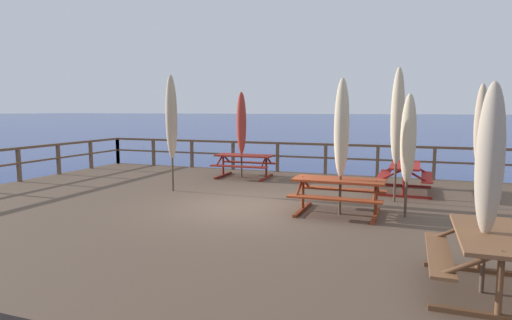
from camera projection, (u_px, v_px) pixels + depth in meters
ground_plane at (244, 235)px, 9.93m from camera, size 600.00×600.00×0.00m
wooden_deck at (244, 221)px, 9.88m from camera, size 16.15×11.52×0.70m
railing_waterside_far at (301, 152)px, 14.99m from camera, size 15.95×0.10×1.09m
picnic_table_mid_centre at (244, 161)px, 14.02m from camera, size 1.94×1.46×0.78m
picnic_table_back_right at (338, 188)px, 9.09m from camera, size 1.96×1.42×0.78m
picnic_table_mid_right at (405, 172)px, 11.56m from camera, size 1.46×2.05×0.78m
picnic_table_front_right at (489, 250)px, 5.13m from camera, size 1.41×1.79×0.78m
patio_umbrella_tall_back_left at (241, 123)px, 13.84m from camera, size 0.32×0.32×2.84m
patio_umbrella_short_back at (342, 129)px, 8.88m from camera, size 0.32×0.32×2.92m
patio_umbrella_short_mid at (481, 125)px, 10.79m from camera, size 0.32×0.32×2.93m
patio_umbrella_tall_back_right at (490, 161)px, 5.01m from camera, size 0.32×0.32×2.59m
patio_umbrella_tall_mid_left at (171, 118)px, 11.51m from camera, size 0.32×0.32×3.20m
patio_umbrella_tall_front at (408, 139)px, 8.70m from camera, size 0.32×0.32×2.59m
patio_umbrella_tall_mid_right at (398, 117)px, 10.11m from camera, size 0.32×0.32×3.27m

